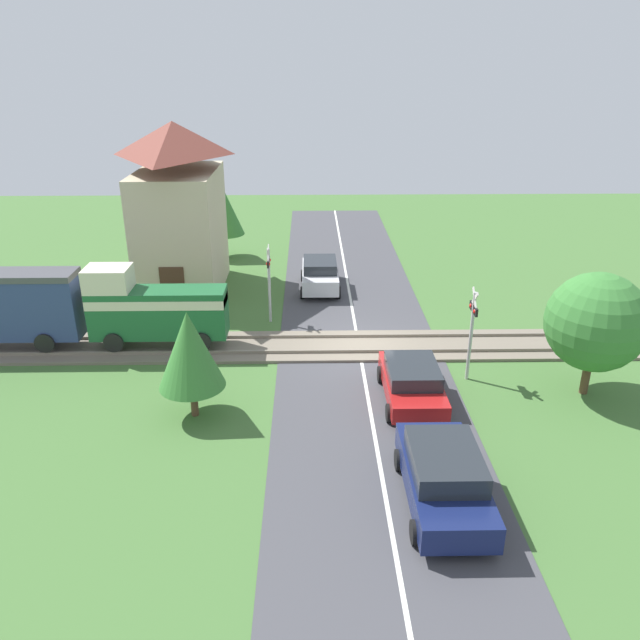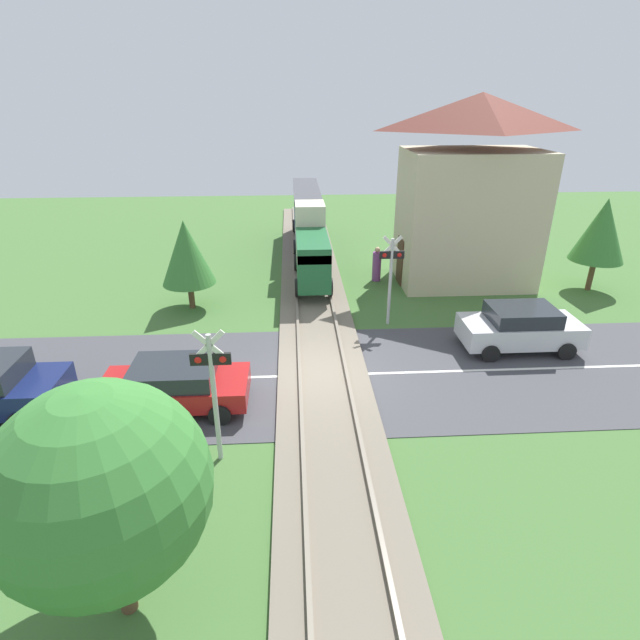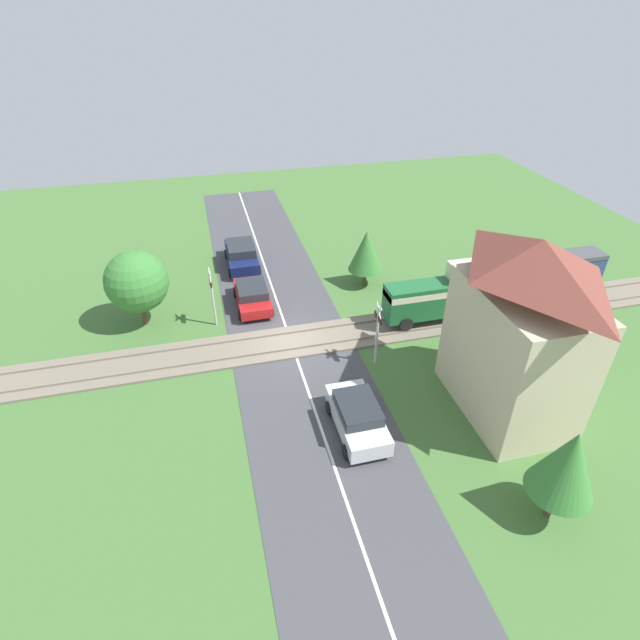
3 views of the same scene
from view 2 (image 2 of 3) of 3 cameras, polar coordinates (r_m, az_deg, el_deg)
ground_plane at (r=15.68m, az=0.33°, el=-6.38°), size 60.00×60.00×0.00m
road_surface at (r=15.67m, az=0.33°, el=-6.34°), size 48.00×6.40×0.02m
track_bed at (r=15.64m, az=0.33°, el=-6.16°), size 2.80×48.00×0.24m
train at (r=25.95m, az=-1.33°, el=10.78°), size 1.58×12.79×3.18m
car_near_crossing at (r=14.44m, az=-16.29°, el=-7.09°), size 4.04×1.99×1.35m
car_far_side at (r=18.23m, az=21.89°, el=-0.77°), size 3.94×1.92×1.53m
crossing_signal_west_approach at (r=11.51m, az=-12.16°, el=-6.75°), size 0.90×0.18×3.45m
crossing_signal_east_approach at (r=18.44m, az=8.11°, el=5.77°), size 0.90×0.18×3.45m
station_building at (r=23.30m, az=16.81°, el=13.37°), size 6.25×3.96×8.08m
pedestrian_by_station at (r=23.44m, az=6.50°, el=6.22°), size 0.40×0.40×1.61m
tree_by_station at (r=24.72m, az=29.50°, el=8.93°), size 2.23×2.23×4.05m
tree_roadside_hedge at (r=20.39m, az=-15.02°, el=7.45°), size 2.11×2.11×3.62m
tree_beyond_track at (r=8.54m, az=-23.66°, el=-17.27°), size 3.33×3.33×4.33m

